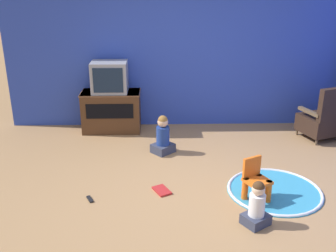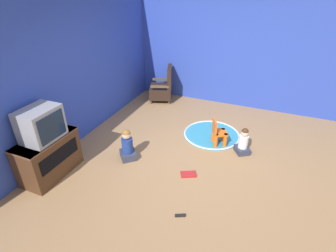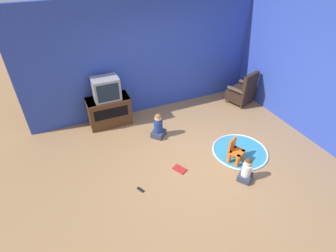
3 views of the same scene
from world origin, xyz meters
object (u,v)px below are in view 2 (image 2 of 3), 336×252
Objects in this scene: yellow_kid_chair at (218,134)px; child_watching_left at (127,146)px; tv_cabinet at (49,156)px; child_watching_center at (243,142)px; book at (188,174)px; black_armchair at (163,88)px; remote_control at (180,215)px; television at (41,124)px.

child_watching_left is at bearing 100.54° from yellow_kid_chair.
tv_cabinet is 1.92× the size of child_watching_center.
tv_cabinet reaches higher than book.
black_armchair reaches higher than book.
tv_cabinet is at bearing 89.68° from child_watching_left.
remote_control is (-0.03, -2.28, -0.35)m from tv_cabinet.
tv_cabinet is at bearing -5.35° from book.
black_armchair is 3.12m from book.
child_watching_center is (1.84, -2.80, -0.72)m from television.
remote_control is at bearing 74.66° from book.
tv_cabinet is 1.09× the size of black_armchair.
child_watching_left is 1.63m from remote_control.
remote_control is (-0.89, -1.34, -0.24)m from child_watching_left.
remote_control is (-3.50, -1.81, -0.33)m from black_armchair.
television is at bearing -27.41° from black_armchair.
television reaches higher than book.
yellow_kid_chair reaches higher than child_watching_center.
book reaches higher than remote_control.
child_watching_left is (-2.61, -0.47, -0.09)m from black_armchair.
black_armchair is 2.41m from yellow_kid_chair.
remote_control is at bearing 130.79° from child_watching_center.
book is (-1.00, 0.71, -0.21)m from child_watching_center.
television is 0.99× the size of child_watching_left.
television is 0.64× the size of black_armchair.
tv_cabinet is 1.28m from child_watching_left.
television is 2.44m from book.
child_watching_left is at bearing -59.98° from remote_control.
child_watching_center is at bearing -56.87° from tv_cabinet.
tv_cabinet is 1.69× the size of television.
television is at bearing 90.05° from child_watching_center.
book is (-0.03, -1.16, -0.24)m from child_watching_left.
television is 2.45m from remote_control.
television is at bearing -5.21° from book.
tv_cabinet is at bearing -27.66° from black_armchair.
child_watching_left reaches higher than yellow_kid_chair.
yellow_kid_chair is 1.76m from child_watching_left.
child_watching_left reaches higher than remote_control.
remote_control is at bearing -166.51° from child_watching_left.
yellow_kid_chair is 0.50m from child_watching_center.
black_armchair is at bearing -32.81° from child_watching_left.
tv_cabinet is at bearing 89.90° from child_watching_center.
child_watching_center reaches higher than book.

